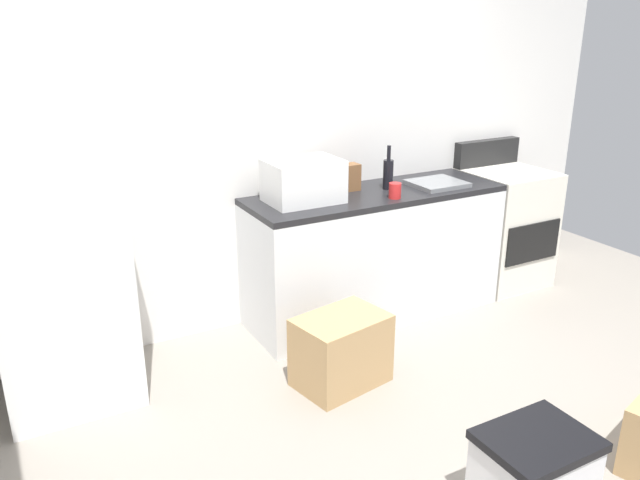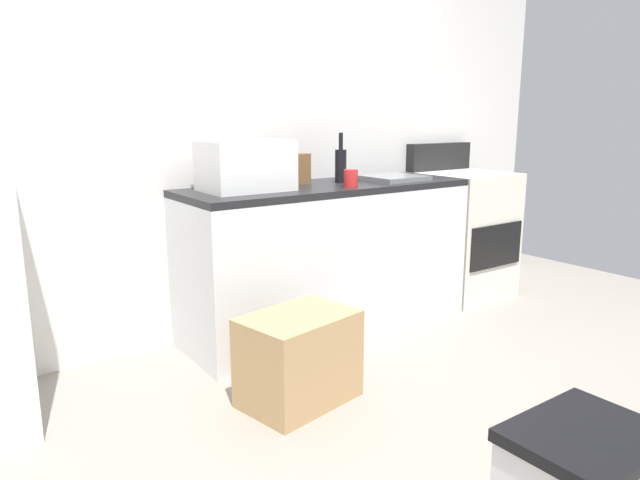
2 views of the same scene
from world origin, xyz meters
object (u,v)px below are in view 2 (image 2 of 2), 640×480
at_px(knife_block, 299,169).
at_px(stove_oven, 462,232).
at_px(cardboard_box_large, 299,358).
at_px(coffee_mug, 351,178).
at_px(microwave, 245,166).
at_px(wine_bottle, 341,165).

bearing_deg(knife_block, stove_oven, -4.99).
bearing_deg(cardboard_box_large, coffee_mug, 35.71).
xyz_separation_m(stove_oven, microwave, (-1.76, 0.02, 0.57)).
bearing_deg(wine_bottle, microwave, -179.89).
relative_size(coffee_mug, knife_block, 0.56).
distance_m(microwave, coffee_mug, 0.60).
bearing_deg(microwave, stove_oven, -0.52).
relative_size(microwave, wine_bottle, 1.53).
distance_m(knife_block, cardboard_box_large, 1.25).
xyz_separation_m(wine_bottle, cardboard_box_large, (-0.78, -0.71, -0.80)).
distance_m(wine_bottle, coffee_mug, 0.24).
bearing_deg(knife_block, wine_bottle, -23.20).
distance_m(microwave, cardboard_box_large, 1.10).
bearing_deg(microwave, coffee_mug, -21.06).
height_order(microwave, wine_bottle, wine_bottle).
height_order(stove_oven, coffee_mug, stove_oven).
relative_size(stove_oven, coffee_mug, 11.00).
bearing_deg(wine_bottle, cardboard_box_large, -137.71).
relative_size(stove_oven, knife_block, 6.11).
xyz_separation_m(knife_block, cardboard_box_large, (-0.55, -0.81, -0.78)).
bearing_deg(cardboard_box_large, knife_block, 55.94).
bearing_deg(knife_block, cardboard_box_large, -124.06).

